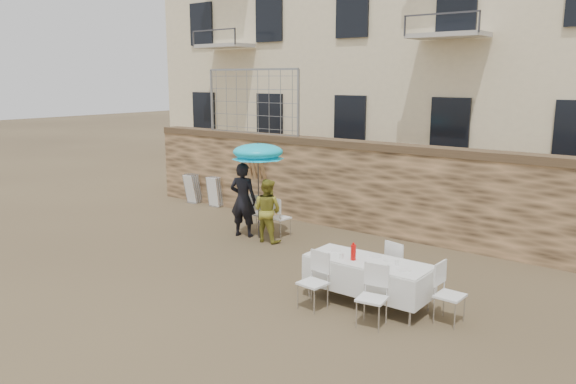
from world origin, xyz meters
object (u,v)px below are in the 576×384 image
Objects in this scene: man_suit at (243,200)px; couple_chair_left at (258,212)px; table_chair_front_left at (313,282)px; table_chair_back at (400,267)px; soda_bottle at (353,252)px; table_chair_front_right at (372,297)px; couple_chair_right at (280,217)px; chair_stack_right at (217,191)px; chair_stack_left at (196,188)px; banquet_table at (368,262)px; umbrella at (258,154)px; woman_dress at (267,210)px; table_chair_side at (450,294)px.

man_suit is 1.87× the size of couple_chair_left.
table_chair_front_left is 1.74m from table_chair_back.
couple_chair_left is 4.98m from table_chair_front_left.
soda_bottle is 0.27× the size of table_chair_front_right.
couple_chair_right is 3.69× the size of soda_bottle.
table_chair_front_left is 8.05m from chair_stack_right.
soda_bottle is 0.28× the size of chair_stack_right.
man_suit is at bearing -27.49° from chair_stack_left.
banquet_table is at bearing 154.38° from couple_chair_right.
banquet_table is at bearing -25.59° from umbrella.
umbrella reaches higher than table_chair_front_right.
chair_stack_right is at bearing -52.66° from man_suit.
soda_bottle is (3.86, -2.10, -1.11)m from umbrella.
table_chair_front_right is (1.10, 0.00, 0.00)m from table_chair_front_left.
couple_chair_left is at bearing 147.06° from table_chair_front_left.
chair_stack_left is at bearing -27.38° from woman_dress.
man_suit reaches higher than couple_chair_left.
couple_chair_left is 3.12m from chair_stack_right.
table_chair_back is (0.40, 0.95, -0.43)m from soda_bottle.
couple_chair_left is at bearing 6.87° from couple_chair_right.
couple_chair_left is 1.00× the size of table_chair_front_right.
table_chair_side is at bearing 8.88° from soda_bottle.
man_suit is 1.87× the size of table_chair_back.
chair_stack_left is (-4.10, 1.83, -1.56)m from umbrella.
woman_dress is 1.62× the size of chair_stack_left.
table_chair_back reaches higher than chair_stack_left.
umbrella is 4.00m from chair_stack_right.
man_suit reaches higher than banquet_table.
table_chair_front_right is at bearing 144.17° from couple_chair_left.
couple_chair_right is at bearing 134.61° from table_chair_front_right.
umbrella is 2.22× the size of couple_chair_left.
umbrella is at bearing -29.70° from chair_stack_right.
table_chair_front_left is 1.04× the size of chair_stack_right.
man_suit is 1.96× the size of chair_stack_left.
umbrella reaches higher than table_chair_side.
couple_chair_right is (0.30, 0.45, -1.54)m from umbrella.
couple_chair_left is at bearing 70.79° from table_chair_side.
couple_chair_left is at bearing 138.67° from table_chair_front_right.
umbrella is 2.22× the size of table_chair_front_right.
couple_chair_left reaches higher than chair_stack_right.
woman_dress is 0.97m from couple_chair_left.
umbrella is 4.67m from table_chair_back.
umbrella is 1.01× the size of banquet_table.
table_chair_side is at bearing 155.15° from couple_chair_left.
soda_bottle is 0.84m from table_chair_front_left.
couple_chair_right reaches higher than chair_stack_right.
couple_chair_right reaches higher than banquet_table.
table_chair_back is (4.66, -1.05, -0.42)m from man_suit.
woman_dress is 1.55× the size of table_chair_front_left.
couple_chair_right is 1.00× the size of table_chair_front_right.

